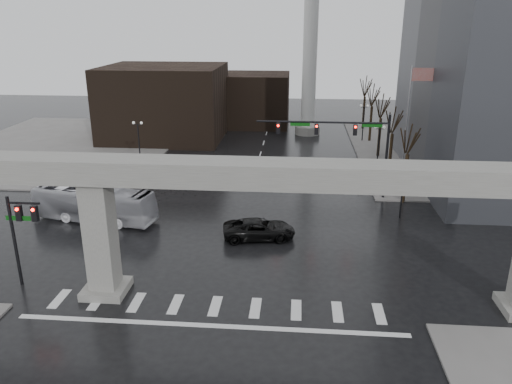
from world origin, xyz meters
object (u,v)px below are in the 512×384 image
signal_mast_arm (346,137)px  far_car (228,169)px  city_bus (94,204)px  pickup_truck (259,229)px

signal_mast_arm → far_car: bearing=152.7°
signal_mast_arm → far_car: (-11.82, 6.09, -5.09)m
signal_mast_arm → city_bus: 22.92m
city_bus → pickup_truck: bearing=-88.7°
pickup_truck → city_bus: city_bus is taller
pickup_truck → far_car: 16.73m
signal_mast_arm → city_bus: (-21.21, -7.52, -4.34)m
city_bus → far_car: 16.55m
far_car → signal_mast_arm: bearing=-27.9°
signal_mast_arm → city_bus: bearing=-160.5°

